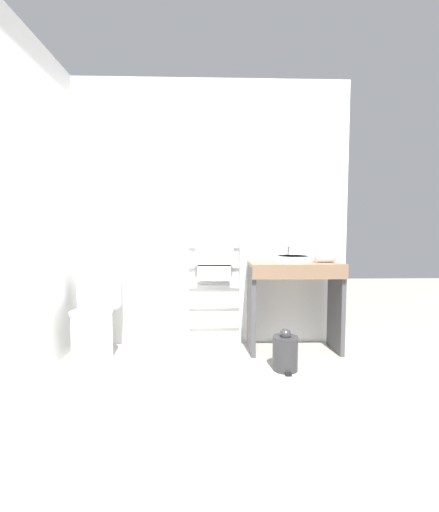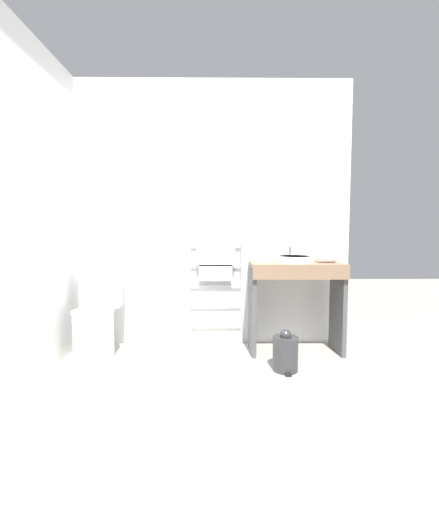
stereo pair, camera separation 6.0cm
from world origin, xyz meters
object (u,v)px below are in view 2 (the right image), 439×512
Objects in this scene: toilet at (96,320)px; towel_radiator at (216,271)px; hair_dryer at (327,258)px; trash_bin at (285,353)px; sink_basin at (294,259)px; cup_near_edge at (267,257)px; cup_near_wall at (258,256)px.

toilet is 0.76× the size of towel_radiator.
towel_radiator is 1.09m from hair_dryer.
trash_bin is at bearing -11.67° from toilet.
sink_basin is 0.30m from hair_dryer.
hair_dryer is at bearing -11.96° from cup_near_edge.
cup_near_wall is at bearing 154.41° from sink_basin.
toilet is 1.75m from trash_bin.
sink_basin is 0.89m from trash_bin.
towel_radiator is at bearing 164.52° from sink_basin.
toilet is at bearing -172.93° from cup_near_edge.
toilet is 2.26× the size of sink_basin.
sink_basin reaches higher than trash_bin.
cup_near_edge is 0.56m from hair_dryer.
toilet is 8.63× the size of cup_near_wall.
trash_bin is at bearing -110.10° from sink_basin.
sink_basin is at bearing -21.24° from cup_near_edge.
cup_near_edge is at bearing 158.76° from sink_basin.
sink_basin is at bearing -25.59° from cup_near_wall.
sink_basin is (1.87, 0.10, 0.56)m from toilet.
cup_near_edge is at bearing 7.07° from toilet.
toilet is 2.25m from hair_dryer.
cup_near_edge reaches higher than sink_basin.
trash_bin is (1.70, -0.35, -0.19)m from toilet.
sink_basin is at bearing 176.16° from hair_dryer.
towel_radiator is 3.03× the size of trash_bin.
trash_bin is (0.59, -0.66, -0.61)m from towel_radiator.
hair_dryer reaches higher than trash_bin.
cup_near_wall is 0.10m from cup_near_edge.
towel_radiator is 0.45m from cup_near_wall.
hair_dryer reaches higher than toilet.
trash_bin is at bearing -137.17° from hair_dryer.
towel_radiator is at bearing 167.77° from hair_dryer.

